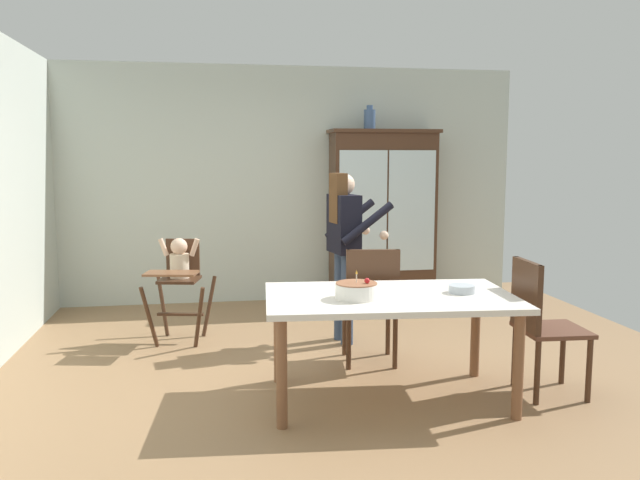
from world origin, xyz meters
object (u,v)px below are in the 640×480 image
object	(u,v)px
ceramic_vase	(370,119)
dining_chair_right_end	(539,318)
adult_person	(345,236)
dining_chair_far_side	(371,298)
china_cabinet	(382,216)
dining_table	(390,306)
birthday_cake	(356,291)
high_chair_with_toddler	(179,271)
serving_bowl	(462,289)

from	to	relation	value
ceramic_vase	dining_chair_right_end	bearing A→B (deg)	-81.57
adult_person	dining_chair_far_side	size ratio (longest dim) A/B	1.59
china_cabinet	adult_person	distance (m)	1.76
dining_chair_right_end	ceramic_vase	bearing A→B (deg)	11.62
dining_chair_far_side	dining_chair_right_end	distance (m)	1.29
adult_person	dining_chair_far_side	xyz separation A→B (m)	(0.07, -0.70, -0.41)
dining_table	dining_chair_far_side	size ratio (longest dim) A/B	1.83
birthday_cake	high_chair_with_toddler	bearing A→B (deg)	124.96
adult_person	china_cabinet	bearing A→B (deg)	-36.20
ceramic_vase	dining_chair_right_end	xyz separation A→B (m)	(0.46, -3.09, -1.54)
china_cabinet	high_chair_with_toddler	world-z (taller)	china_cabinet
china_cabinet	birthday_cake	world-z (taller)	china_cabinet
serving_bowl	dining_chair_far_side	bearing A→B (deg)	121.15
serving_bowl	ceramic_vase	bearing A→B (deg)	88.22
ceramic_vase	dining_table	distance (m)	3.38
high_chair_with_toddler	birthday_cake	size ratio (longest dim) A/B	3.39
dining_table	serving_bowl	xyz separation A→B (m)	(0.50, -0.03, 0.11)
dining_chair_right_end	adult_person	bearing A→B (deg)	38.72
high_chair_with_toddler	birthday_cake	world-z (taller)	high_chair_with_toddler
serving_bowl	high_chair_with_toddler	bearing A→B (deg)	139.37
dining_table	dining_chair_right_end	bearing A→B (deg)	-4.65
ceramic_vase	serving_bowl	xyz separation A→B (m)	(-0.09, -3.03, -1.33)
birthday_cake	dining_chair_right_end	xyz separation A→B (m)	(1.31, -0.00, -0.24)
serving_bowl	dining_chair_far_side	size ratio (longest dim) A/B	0.19
ceramic_vase	adult_person	distance (m)	2.04
high_chair_with_toddler	adult_person	world-z (taller)	adult_person
high_chair_with_toddler	birthday_cake	bearing A→B (deg)	-43.77
dining_table	dining_chair_far_side	distance (m)	0.73
adult_person	dining_chair_far_side	bearing A→B (deg)	175.76
dining_chair_right_end	serving_bowl	bearing A→B (deg)	87.24
high_chair_with_toddler	serving_bowl	size ratio (longest dim) A/B	5.28
dining_chair_far_side	china_cabinet	bearing A→B (deg)	-100.39
birthday_cake	dining_chair_right_end	distance (m)	1.33
high_chair_with_toddler	dining_chair_far_side	xyz separation A→B (m)	(1.54, -0.96, -0.10)
adult_person	dining_chair_right_end	size ratio (longest dim) A/B	1.59
high_chair_with_toddler	serving_bowl	world-z (taller)	high_chair_with_toddler
birthday_cake	dining_chair_far_side	world-z (taller)	dining_chair_far_side
dining_table	adult_person	bearing A→B (deg)	90.71
china_cabinet	dining_chair_far_side	distance (m)	2.43
dining_table	ceramic_vase	bearing A→B (deg)	78.73
ceramic_vase	birthday_cake	distance (m)	3.46
birthday_cake	serving_bowl	distance (m)	0.76
adult_person	dining_table	distance (m)	1.45
high_chair_with_toddler	dining_table	distance (m)	2.24
dining_table	high_chair_with_toddler	bearing A→B (deg)	131.50
china_cabinet	high_chair_with_toddler	xyz separation A→B (m)	(-2.25, -1.32, -0.34)
high_chair_with_toddler	dining_chair_right_end	bearing A→B (deg)	-23.50
serving_bowl	dining_chair_right_end	distance (m)	0.59
ceramic_vase	high_chair_with_toddler	distance (m)	2.86
dining_table	dining_chair_far_side	xyz separation A→B (m)	(0.05, 0.72, -0.10)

